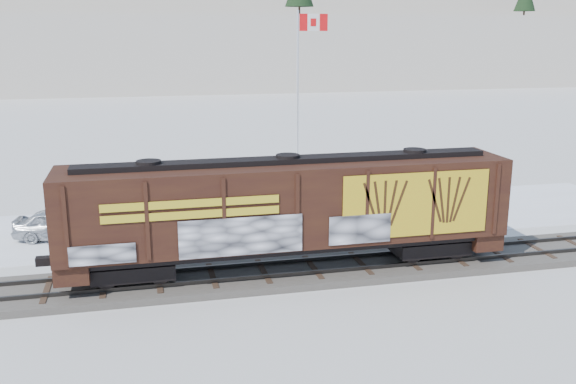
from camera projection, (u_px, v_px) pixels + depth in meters
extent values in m
plane|color=white|center=(313.00, 274.00, 25.49)|extent=(500.00, 500.00, 0.00)
cube|color=#59544C|center=(313.00, 271.00, 25.46)|extent=(50.00, 3.40, 0.28)
cube|color=#33302D|center=(318.00, 272.00, 24.73)|extent=(50.00, 0.10, 0.15)
cube|color=#33302D|center=(308.00, 259.00, 26.09)|extent=(50.00, 0.10, 0.15)
cube|color=white|center=(274.00, 221.00, 32.58)|extent=(40.00, 8.00, 0.03)
cube|color=white|center=(172.00, 51.00, 113.78)|extent=(360.00, 40.00, 12.00)
cube|color=white|center=(163.00, 19.00, 140.66)|extent=(360.00, 40.00, 24.00)
cube|color=white|center=(157.00, 1.00, 172.39)|extent=(360.00, 50.00, 35.00)
cube|color=black|center=(133.00, 267.00, 23.76)|extent=(3.00, 2.00, 0.90)
cube|color=black|center=(427.00, 244.00, 26.35)|extent=(3.00, 2.00, 0.90)
cylinder|color=black|center=(106.00, 277.00, 22.81)|extent=(0.90, 0.12, 0.90)
cube|color=black|center=(288.00, 242.00, 24.93)|extent=(17.12, 2.40, 0.25)
cube|color=black|center=(288.00, 201.00, 24.53)|extent=(17.12, 3.00, 3.03)
cube|color=black|center=(288.00, 160.00, 24.14)|extent=(15.75, 0.90, 0.20)
cube|color=gold|center=(417.00, 205.00, 24.09)|extent=(5.82, 0.03, 2.46)
cube|color=gold|center=(192.00, 209.00, 22.16)|extent=(6.16, 0.02, 0.70)
cube|color=white|center=(242.00, 236.00, 22.80)|extent=(4.45, 0.03, 1.40)
cylinder|color=silver|center=(297.00, 183.00, 40.31)|extent=(0.90, 0.90, 0.20)
cylinder|color=silver|center=(297.00, 100.00, 39.05)|extent=(0.14, 0.14, 10.60)
cube|color=red|center=(303.00, 22.00, 38.01)|extent=(0.50, 0.07, 1.00)
cube|color=white|center=(313.00, 22.00, 38.14)|extent=(0.70, 0.09, 1.00)
cube|color=red|center=(324.00, 22.00, 38.28)|extent=(0.50, 0.07, 1.00)
imported|color=silver|center=(61.00, 224.00, 29.52)|extent=(4.44, 2.47, 1.43)
imported|color=silver|center=(254.00, 209.00, 31.85)|extent=(4.87, 1.88, 1.58)
imported|color=black|center=(412.00, 195.00, 34.51)|extent=(5.65, 3.73, 1.52)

